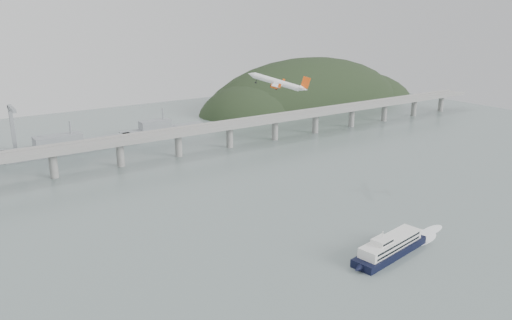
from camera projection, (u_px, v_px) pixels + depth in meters
ground at (318, 255)px, 249.98m from camera, size 900.00×900.00×0.00m
bridge at (154, 139)px, 402.77m from camera, size 800.00×22.00×23.90m
headland at (316, 116)px, 671.85m from camera, size 365.00×155.00×156.00m
ferry at (390, 247)px, 248.96m from camera, size 81.58×23.32×15.44m
airliner at (278, 83)px, 312.32m from camera, size 32.69×31.25×13.53m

